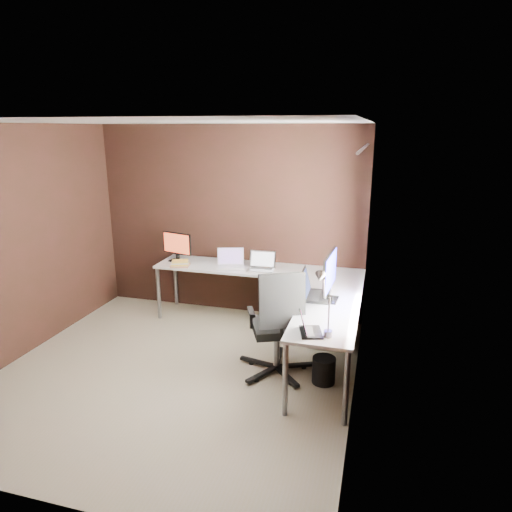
% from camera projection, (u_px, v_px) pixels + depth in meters
% --- Properties ---
extents(room, '(3.60, 3.60, 2.50)m').
position_uv_depth(room, '(206.00, 255.00, 4.36)').
color(room, tan).
rests_on(room, ground).
extents(desk, '(2.65, 2.25, 0.73)m').
position_uv_depth(desk, '(278.00, 286.00, 5.30)').
color(desk, white).
rests_on(desk, ground).
extents(drawer_pedestal, '(0.42, 0.50, 0.60)m').
position_uv_depth(drawer_pedestal, '(328.00, 318.00, 5.35)').
color(drawer_pedestal, white).
rests_on(drawer_pedestal, ground).
extents(monitor_left, '(0.44, 0.17, 0.39)m').
position_uv_depth(monitor_left, '(177.00, 245.00, 6.04)').
color(monitor_left, black).
rests_on(monitor_left, desk).
extents(monitor_right, '(0.16, 0.62, 0.51)m').
position_uv_depth(monitor_right, '(330.00, 274.00, 4.64)').
color(monitor_right, black).
rests_on(monitor_right, desk).
extents(laptop_white, '(0.39, 0.33, 0.23)m').
position_uv_depth(laptop_white, '(231.00, 263.00, 5.85)').
color(laptop_white, white).
rests_on(laptop_white, desk).
extents(laptop_silver, '(0.34, 0.25, 0.22)m').
position_uv_depth(laptop_silver, '(262.00, 265.00, 5.73)').
color(laptop_silver, silver).
rests_on(laptop_silver, desk).
extents(laptop_black_big, '(0.31, 0.43, 0.28)m').
position_uv_depth(laptop_black_big, '(312.00, 291.00, 4.80)').
color(laptop_black_big, black).
rests_on(laptop_black_big, desk).
extents(laptop_black_small, '(0.25, 0.30, 0.18)m').
position_uv_depth(laptop_black_small, '(308.00, 329.00, 3.95)').
color(laptop_black_small, black).
rests_on(laptop_black_small, desk).
extents(book_stack, '(0.27, 0.24, 0.07)m').
position_uv_depth(book_stack, '(180.00, 264.00, 5.86)').
color(book_stack, tan).
rests_on(book_stack, desk).
extents(mouse_left, '(0.10, 0.07, 0.04)m').
position_uv_depth(mouse_left, '(176.00, 264.00, 5.88)').
color(mouse_left, black).
rests_on(mouse_left, desk).
extents(mouse_corner, '(0.09, 0.07, 0.03)m').
position_uv_depth(mouse_corner, '(286.00, 274.00, 5.51)').
color(mouse_corner, black).
rests_on(mouse_corner, desk).
extents(desk_lamp, '(0.19, 0.21, 0.55)m').
position_uv_depth(desk_lamp, '(323.00, 295.00, 3.87)').
color(desk_lamp, slate).
rests_on(desk_lamp, desk).
extents(office_chair, '(0.65, 0.68, 1.13)m').
position_uv_depth(office_chair, '(277.00, 343.00, 4.64)').
color(office_chair, black).
rests_on(office_chair, ground).
extents(wastebasket, '(0.30, 0.30, 0.27)m').
position_uv_depth(wastebasket, '(324.00, 370.00, 4.52)').
color(wastebasket, black).
rests_on(wastebasket, ground).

